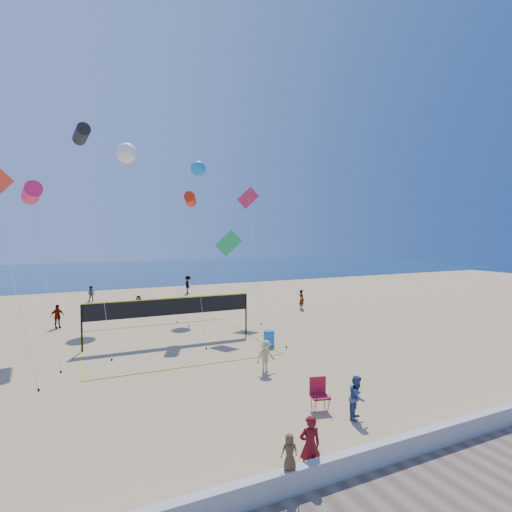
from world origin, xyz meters
name	(u,v)px	position (x,y,z in m)	size (l,w,h in m)	color
ground	(270,430)	(0.00, 0.00, 0.00)	(120.00, 120.00, 0.00)	tan
ocean	(105,271)	(0.00, 62.00, 0.01)	(140.00, 50.00, 0.03)	navy
seawall	(325,470)	(0.00, -3.00, 0.30)	(32.00, 0.30, 0.60)	beige
woman	(310,446)	(-0.20, -2.59, 0.79)	(0.58, 0.38, 1.59)	maroon
toddler	(289,452)	(-1.04, -2.99, 1.03)	(0.42, 0.28, 0.87)	brown
bystander_a	(357,397)	(3.04, -0.55, 0.74)	(0.72, 0.56, 1.48)	navy
bystander_b	(266,356)	(2.28, 4.88, 0.73)	(0.95, 0.54, 1.47)	tan
far_person_0	(57,316)	(-6.50, 18.62, 0.79)	(0.93, 0.39, 1.58)	gray
far_person_1	(138,305)	(-0.79, 21.14, 0.74)	(1.36, 0.43, 1.47)	gray
far_person_2	(302,300)	(11.93, 17.34, 0.83)	(0.60, 0.40, 1.66)	gray
far_person_3	(91,294)	(-3.84, 29.17, 0.74)	(0.72, 0.56, 1.48)	gray
far_person_4	(188,285)	(5.79, 30.30, 0.95)	(1.23, 0.71, 1.90)	gray
camp_chair	(319,392)	(2.27, 0.61, 0.65)	(0.73, 0.86, 1.26)	#A7132B
trash_barrel	(269,338)	(4.38, 8.61, 0.45)	(0.60, 0.60, 0.90)	#1C6BB7
volleyball_net	(171,311)	(-0.41, 11.86, 1.80)	(9.92, 9.77, 2.60)	black
kite_0	(32,193)	(-7.63, 16.43, 8.78)	(2.18, 8.92, 9.43)	#EE1D5D
kite_1	(81,134)	(-4.79, 17.39, 12.77)	(1.48, 8.87, 13.35)	black
kite_2	(190,200)	(1.84, 15.39, 8.66)	(1.55, 6.85, 9.15)	red
kite_4	(231,247)	(3.68, 12.63, 5.50)	(2.31, 5.37, 6.62)	#22A959
kite_5	(249,203)	(7.17, 17.56, 8.75)	(1.80, 4.46, 10.07)	#C02251
kite_6	(127,153)	(-1.35, 22.35, 12.77)	(3.96, 8.10, 13.59)	white
kite_7	(198,169)	(4.42, 21.91, 11.89)	(4.08, 6.04, 12.55)	#1D86E5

